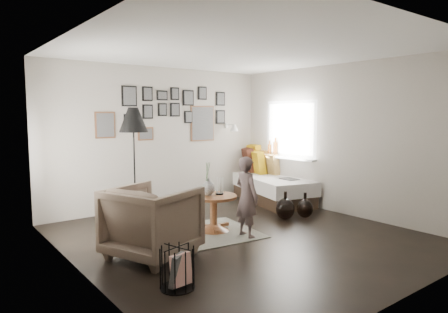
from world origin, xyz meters
TOP-DOWN VIEW (x-y plane):
  - ground at (0.00, 0.00)m, footprint 4.80×4.80m
  - wall_back at (0.00, 2.40)m, footprint 4.50×0.00m
  - wall_front at (0.00, -2.40)m, footprint 4.50×0.00m
  - wall_left at (-2.25, 0.00)m, footprint 0.00×4.80m
  - wall_right at (2.25, 0.00)m, footprint 0.00×4.80m
  - ceiling at (0.00, 0.00)m, footprint 4.80×4.80m
  - door_left at (-2.23, 1.20)m, footprint 0.00×2.14m
  - window_right at (2.18, 1.34)m, footprint 0.15×1.32m
  - gallery_wall at (0.29, 2.38)m, footprint 2.74×0.03m
  - wall_sconce at (1.55, 2.13)m, footprint 0.18×0.36m
  - rug at (-0.54, 0.45)m, footprint 1.96×1.49m
  - pedestal_table at (-0.17, 0.47)m, footprint 0.69×0.69m
  - vase at (-0.25, 0.49)m, footprint 0.20×0.20m
  - candles at (-0.06, 0.47)m, footprint 0.12×0.12m
  - daybed at (2.00, 1.64)m, footprint 1.47×2.35m
  - magazine_on_daybed at (1.99, 0.98)m, footprint 0.27×0.35m
  - armchair at (-1.39, 0.05)m, footprint 1.23×1.22m
  - armchair_cushion at (-1.36, 0.10)m, footprint 0.51×0.51m
  - floor_lamp at (-1.02, 1.31)m, footprint 0.43×0.43m
  - magazine_basket at (-1.61, -0.91)m, footprint 0.42×0.42m
  - demijohn_large at (1.15, 0.28)m, footprint 0.31×0.31m
  - demijohn_small at (1.50, 0.16)m, footprint 0.27×0.27m
  - child at (0.04, -0.04)m, footprint 0.28×0.42m

SIDE VIEW (x-z plane):
  - ground at x=0.00m, z-range 0.00..0.00m
  - rug at x=-0.54m, z-range 0.00..0.01m
  - demijohn_small at x=1.50m, z-range -0.05..0.37m
  - demijohn_large at x=1.15m, z-range -0.05..0.41m
  - magazine_basket at x=-1.61m, z-range 0.00..0.42m
  - pedestal_table at x=-0.17m, z-range -0.02..0.52m
  - daybed at x=2.00m, z-range -0.20..0.88m
  - armchair at x=-1.39m, z-range 0.00..0.87m
  - armchair_cushion at x=-1.36m, z-range 0.39..0.57m
  - magazine_on_daybed at x=1.99m, z-range 0.50..0.51m
  - child at x=0.04m, z-range 0.00..1.15m
  - candles at x=-0.06m, z-range 0.54..0.79m
  - vase at x=-0.25m, z-range 0.45..0.94m
  - window_right at x=2.18m, z-range 0.28..1.58m
  - door_left at x=-2.23m, z-range -0.02..2.12m
  - wall_back at x=0.00m, z-range -0.95..3.55m
  - wall_front at x=0.00m, z-range -0.95..3.55m
  - wall_left at x=-2.25m, z-range -1.10..3.70m
  - wall_right at x=2.25m, z-range -1.10..3.70m
  - wall_sconce at x=1.55m, z-range 1.38..1.54m
  - floor_lamp at x=-1.02m, z-range 0.66..2.50m
  - gallery_wall at x=0.29m, z-range 1.20..2.28m
  - ceiling at x=0.00m, z-range 2.60..2.60m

